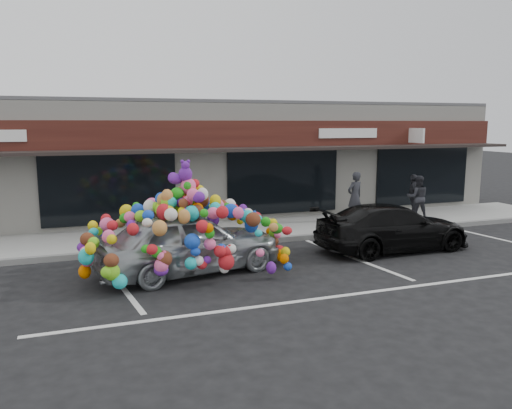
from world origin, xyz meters
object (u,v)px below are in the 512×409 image
object	(u,v)px
black_sedan	(393,227)
pedestrian_a	(355,197)
pedestrian_c	(413,195)
pedestrian_b	(418,197)
toy_car	(189,235)

from	to	relation	value
black_sedan	pedestrian_a	distance (m)	3.48
black_sedan	pedestrian_c	bearing A→B (deg)	-44.30
pedestrian_a	pedestrian_c	world-z (taller)	pedestrian_a
black_sedan	pedestrian_c	xyz separation A→B (m)	(3.31, 3.52, 0.27)
pedestrian_b	pedestrian_a	bearing A→B (deg)	15.61
pedestrian_a	toy_car	bearing A→B (deg)	14.78
black_sedan	pedestrian_b	bearing A→B (deg)	-47.07
toy_car	pedestrian_a	distance (m)	7.50
pedestrian_a	pedestrian_c	size ratio (longest dim) A/B	1.12
toy_car	pedestrian_b	world-z (taller)	toy_car
toy_car	pedestrian_c	distance (m)	9.85
toy_car	pedestrian_a	size ratio (longest dim) A/B	2.90
toy_car	pedestrian_c	world-z (taller)	toy_car
black_sedan	pedestrian_c	distance (m)	4.84
toy_car	pedestrian_c	bearing A→B (deg)	-78.82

